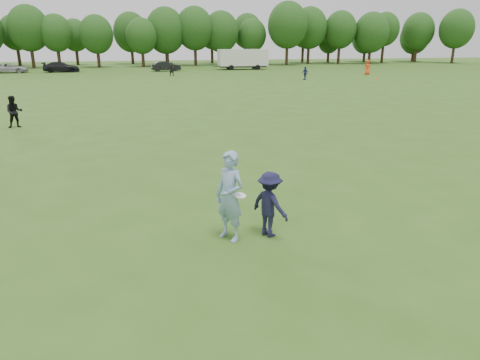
{
  "coord_description": "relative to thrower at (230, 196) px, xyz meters",
  "views": [
    {
      "loc": [
        -3.03,
        -9.43,
        4.42
      ],
      "look_at": [
        -0.68,
        0.5,
        1.1
      ],
      "focal_mm": 32.0,
      "sensor_mm": 36.0,
      "label": 1
    }
  ],
  "objects": [
    {
      "name": "car_c",
      "position": [
        -19.73,
        61.62,
        -0.38
      ],
      "size": [
        4.89,
        2.27,
        1.36
      ],
      "primitive_type": "imported",
      "rotation": [
        0.0,
        0.0,
        1.57
      ],
      "color": "#AEAEB3",
      "rests_on": "ground"
    },
    {
      "name": "player_far_b",
      "position": [
        17.92,
        40.64,
        -0.28
      ],
      "size": [
        0.71,
        0.98,
        1.55
      ],
      "primitive_type": "imported",
      "rotation": [
        0.0,
        0.0,
        -1.15
      ],
      "color": "navy",
      "rests_on": "ground"
    },
    {
      "name": "car_f",
      "position": [
        2.71,
        60.33,
        -0.32
      ],
      "size": [
        4.64,
        2.14,
        1.47
      ],
      "primitive_type": "imported",
      "rotation": [
        0.0,
        0.0,
        1.7
      ],
      "color": "black",
      "rests_on": "ground"
    },
    {
      "name": "thrower",
      "position": [
        0.0,
        0.0,
        0.0
      ],
      "size": [
        0.85,
        0.92,
        2.11
      ],
      "primitive_type": "imported",
      "rotation": [
        0.0,
        0.0,
        -0.96
      ],
      "color": "#7F9FC4",
      "rests_on": "ground"
    },
    {
      "name": "player_far_a",
      "position": [
        -8.33,
        15.94,
        -0.2
      ],
      "size": [
        0.94,
        0.8,
        1.7
      ],
      "primitive_type": "imported",
      "rotation": [
        0.0,
        0.0,
        0.21
      ],
      "color": "black",
      "rests_on": "ground"
    },
    {
      "name": "ground",
      "position": [
        1.15,
        0.48,
        -1.05
      ],
      "size": [
        200.0,
        200.0,
        0.0
      ],
      "primitive_type": "plane",
      "color": "#335618",
      "rests_on": "ground"
    },
    {
      "name": "car_d",
      "position": [
        -12.72,
        61.53,
        -0.31
      ],
      "size": [
        5.16,
        2.11,
        1.5
      ],
      "primitive_type": "imported",
      "rotation": [
        0.0,
        0.0,
        1.57
      ],
      "color": "black",
      "rests_on": "ground"
    },
    {
      "name": "player_far_d",
      "position": [
        2.77,
        50.34,
        -0.15
      ],
      "size": [
        1.71,
        0.64,
        1.81
      ],
      "primitive_type": "imported",
      "rotation": [
        0.0,
        0.0,
        -0.06
      ],
      "color": "#282828",
      "rests_on": "ground"
    },
    {
      "name": "field_cone",
      "position": [
        26.43,
        38.79,
        -0.9
      ],
      "size": [
        0.28,
        0.28,
        0.3
      ],
      "primitive_type": "cone",
      "color": "#FF410D",
      "rests_on": "ground"
    },
    {
      "name": "disc_in_play",
      "position": [
        0.2,
        -0.2,
        0.07
      ],
      "size": [
        0.32,
        0.32,
        0.09
      ],
      "color": "white",
      "rests_on": "ground"
    },
    {
      "name": "cargo_trailer",
      "position": [
        15.3,
        61.59,
        0.72
      ],
      "size": [
        9.0,
        2.75,
        3.2
      ],
      "color": "white",
      "rests_on": "ground"
    },
    {
      "name": "player_far_c",
      "position": [
        29.31,
        46.27,
        -0.05
      ],
      "size": [
        1.09,
        0.82,
        2.01
      ],
      "primitive_type": "imported",
      "rotation": [
        0.0,
        0.0,
        2.95
      ],
      "color": "#F24B1C",
      "rests_on": "ground"
    },
    {
      "name": "defender",
      "position": [
        0.95,
        -0.03,
        -0.27
      ],
      "size": [
        1.03,
        1.17,
        1.58
      ],
      "primitive_type": "imported",
      "rotation": [
        0.0,
        0.0,
        2.12
      ],
      "color": "#181936",
      "rests_on": "ground"
    },
    {
      "name": "treeline",
      "position": [
        3.96,
        77.38,
        5.21
      ],
      "size": [
        130.35,
        18.39,
        11.74
      ],
      "color": "#332114",
      "rests_on": "ground"
    }
  ]
}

